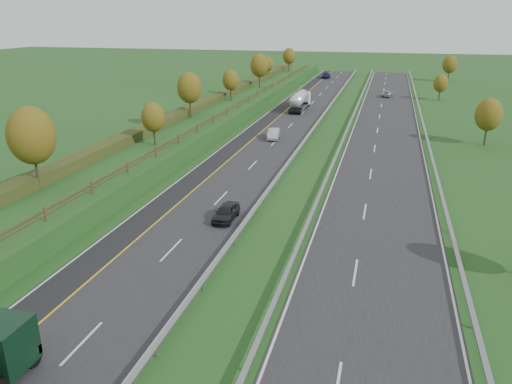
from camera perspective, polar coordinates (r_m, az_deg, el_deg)
ground at (r=66.72m, az=7.04°, el=4.49°), size 400.00×400.00×0.00m
near_carriageway at (r=72.90m, az=1.34°, el=5.92°), size 10.50×200.00×0.04m
far_carriageway at (r=71.02m, az=14.44°, el=4.95°), size 10.50×200.00×0.04m
hard_shoulder at (r=73.84m, az=-1.51°, el=6.10°), size 3.00×200.00×0.04m
lane_markings at (r=71.61m, az=6.32°, el=5.59°), size 26.75×200.00×0.01m
embankment_left at (r=76.68m, az=-8.22°, el=7.16°), size 12.00×200.00×2.00m
hedge_left at (r=77.16m, az=-9.66°, el=8.34°), size 2.20×180.00×1.10m
fence_left at (r=74.33m, az=-5.17°, el=8.25°), size 0.12×189.06×1.20m
median_barrier_near at (r=71.69m, az=5.80°, el=6.09°), size 0.32×200.00×0.71m
median_barrier_far at (r=71.11m, az=9.87°, el=5.79°), size 0.32×200.00×0.71m
outer_barrier_far at (r=71.12m, az=19.16°, el=5.00°), size 0.32×200.00×0.71m
trees_left at (r=72.54m, az=-9.20°, el=10.73°), size 6.64×164.30×7.66m
trees_far at (r=99.89m, az=22.74°, el=10.60°), size 8.45×118.60×7.12m
road_tanker at (r=97.63m, az=5.05°, el=10.42°), size 2.40×11.22×3.46m
car_dark_near at (r=44.06m, az=-3.44°, el=-2.33°), size 1.69×4.13×1.40m
car_silver_mid at (r=73.77m, az=2.02°, el=6.69°), size 2.19×4.71×1.49m
car_small_far at (r=150.17m, az=8.00°, el=13.06°), size 2.39×5.58×1.60m
car_oncoming at (r=117.44m, az=14.75°, el=10.81°), size 2.69×4.86×1.29m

